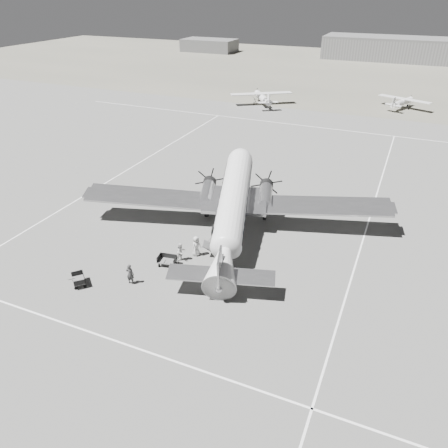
{
  "coord_description": "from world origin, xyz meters",
  "views": [
    {
      "loc": [
        14.0,
        -30.93,
        20.87
      ],
      "look_at": [
        0.55,
        -0.02,
        2.2
      ],
      "focal_mm": 35.0,
      "sensor_mm": 36.0,
      "label": 1
    }
  ],
  "objects": [
    {
      "name": "taxi_line_near",
      "position": [
        0.0,
        -14.0,
        0.01
      ],
      "size": [
        60.0,
        0.15,
        0.01
      ],
      "primitive_type": "cube",
      "color": "white",
      "rests_on": "ground"
    },
    {
      "name": "taxi_line_horizon",
      "position": [
        0.0,
        40.0,
        0.01
      ],
      "size": [
        90.0,
        0.15,
        0.01
      ],
      "primitive_type": "cube",
      "color": "white",
      "rests_on": "ground"
    },
    {
      "name": "ramp_agent",
      "position": [
        -1.83,
        -3.71,
        0.84
      ],
      "size": [
        0.92,
        1.01,
        1.67
      ],
      "primitive_type": "imported",
      "rotation": [
        0.0,
        0.0,
        1.13
      ],
      "color": "#B5B5B3",
      "rests_on": "ground"
    },
    {
      "name": "baggage_cart_far",
      "position": [
        -7.58,
        -9.97,
        0.43
      ],
      "size": [
        1.84,
        1.8,
        0.85
      ],
      "primitive_type": null,
      "rotation": [
        0.0,
        0.0,
        -0.73
      ],
      "color": "#535353",
      "rests_on": "ground"
    },
    {
      "name": "light_plane_right",
      "position": [
        11.8,
        58.44,
        1.05
      ],
      "size": [
        12.43,
        11.37,
        2.1
      ],
      "primitive_type": null,
      "rotation": [
        0.0,
        0.0,
        -0.38
      ],
      "color": "silver",
      "rests_on": "ground"
    },
    {
      "name": "light_plane_left",
      "position": [
        -13.43,
        50.54,
        1.25
      ],
      "size": [
        15.47,
        14.83,
        2.5
      ],
      "primitive_type": null,
      "rotation": [
        0.0,
        0.0,
        0.59
      ],
      "color": "silver",
      "rests_on": "ground"
    },
    {
      "name": "dc3_airliner",
      "position": [
        0.55,
        1.98,
        2.85
      ],
      "size": [
        34.62,
        28.5,
        5.69
      ],
      "primitive_type": null,
      "rotation": [
        0.0,
        0.0,
        0.29
      ],
      "color": "#B6B6B8",
      "rests_on": "ground"
    },
    {
      "name": "baggage_cart_near",
      "position": [
        -2.53,
        -4.89,
        0.45
      ],
      "size": [
        1.76,
        1.37,
        0.9
      ],
      "primitive_type": null,
      "rotation": [
        0.0,
        0.0,
        0.16
      ],
      "color": "#535353",
      "rests_on": "ground"
    },
    {
      "name": "shed_secondary",
      "position": [
        -55.0,
        115.0,
        2.0
      ],
      "size": [
        18.0,
        10.0,
        4.0
      ],
      "primitive_type": "cube",
      "color": "#535353",
      "rests_on": "ground"
    },
    {
      "name": "grass_infield",
      "position": [
        0.0,
        95.0,
        0.0
      ],
      "size": [
        260.0,
        90.0,
        0.01
      ],
      "primitive_type": "cube",
      "color": "#656255",
      "rests_on": "ground"
    },
    {
      "name": "taxi_line_left",
      "position": [
        -18.0,
        10.0,
        0.01
      ],
      "size": [
        0.15,
        60.0,
        0.01
      ],
      "primitive_type": "cube",
      "color": "white",
      "rests_on": "ground"
    },
    {
      "name": "ground_crew",
      "position": [
        -3.92,
        -8.21,
        0.88
      ],
      "size": [
        0.69,
        0.5,
        1.77
      ],
      "primitive_type": "imported",
      "rotation": [
        0.0,
        0.0,
        3.26
      ],
      "color": "#2B2B2B",
      "rests_on": "ground"
    },
    {
      "name": "hangar_main",
      "position": [
        5.0,
        120.0,
        3.3
      ],
      "size": [
        42.0,
        14.0,
        6.6
      ],
      "color": "slate",
      "rests_on": "ground"
    },
    {
      "name": "passenger",
      "position": [
        -1.0,
        -2.48,
        0.93
      ],
      "size": [
        0.89,
        1.06,
        1.86
      ],
      "primitive_type": "imported",
      "rotation": [
        0.0,
        0.0,
        1.19
      ],
      "color": "#B0B0AE",
      "rests_on": "ground"
    },
    {
      "name": "ground",
      "position": [
        0.0,
        0.0,
        0.0
      ],
      "size": [
        260.0,
        260.0,
        0.0
      ],
      "primitive_type": "plane",
      "color": "#62625F",
      "rests_on": "ground"
    },
    {
      "name": "taxi_line_right",
      "position": [
        12.0,
        0.0,
        0.01
      ],
      "size": [
        0.15,
        80.0,
        0.01
      ],
      "primitive_type": "cube",
      "color": "white",
      "rests_on": "ground"
    }
  ]
}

